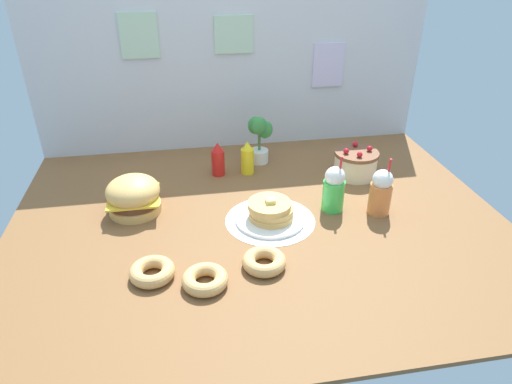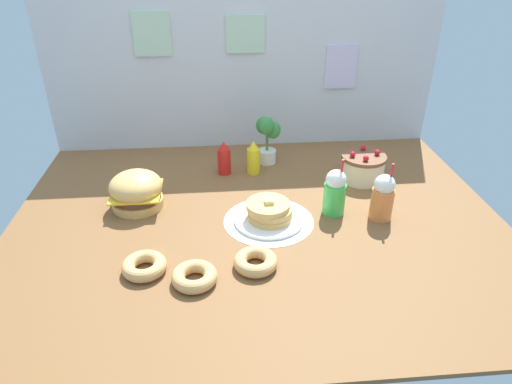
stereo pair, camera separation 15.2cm
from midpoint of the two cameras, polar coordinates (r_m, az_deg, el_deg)
name	(u,v)px [view 1 (the left image)]	position (r m, az deg, el deg)	size (l,w,h in m)	color
ground_plane	(259,222)	(2.13, -1.64, -3.84)	(2.31, 1.81, 0.02)	brown
back_wall	(233,74)	(2.76, -4.54, 14.60)	(2.31, 0.04, 0.89)	silver
doily_mat	(270,220)	(2.12, -0.26, -3.61)	(0.42, 0.42, 0.00)	white
burger	(134,196)	(2.25, -17.08, -0.47)	(0.25, 0.25, 0.18)	#DBA859
pancake_stack	(271,212)	(2.10, -0.22, -2.64)	(0.33, 0.33, 0.11)	white
layer_cake	(356,163)	(2.53, 10.78, 3.54)	(0.24, 0.24, 0.17)	beige
ketchup_bottle	(218,160)	(2.51, -6.55, 4.02)	(0.07, 0.07, 0.19)	red
mustard_bottle	(247,158)	(2.51, -2.82, 4.23)	(0.07, 0.07, 0.19)	yellow
cream_soda_cup	(334,189)	(2.17, 7.82, 0.34)	(0.11, 0.11, 0.29)	green
orange_float_cup	(381,192)	(2.19, 13.56, -0.06)	(0.11, 0.11, 0.29)	orange
donut_pink_glaze	(152,271)	(1.85, -15.32, -9.69)	(0.18, 0.18, 0.05)	tan
donut_chocolate	(205,279)	(1.77, -8.95, -10.88)	(0.18, 0.18, 0.05)	tan
donut_vanilla	(264,261)	(1.83, -1.36, -8.77)	(0.18, 0.18, 0.05)	tan
potted_plant	(260,137)	(2.61, -1.22, 6.89)	(0.14, 0.12, 0.29)	white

